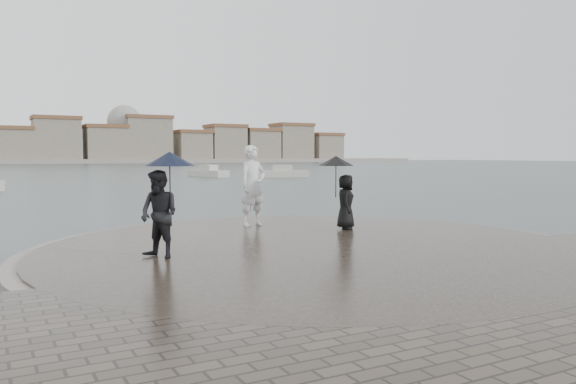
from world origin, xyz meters
TOP-DOWN VIEW (x-y plane):
  - ground at (0.00, 0.00)m, footprint 400.00×400.00m
  - kerb_ring at (0.00, 3.50)m, footprint 12.50×12.50m
  - quay_tip at (0.00, 3.50)m, footprint 11.90×11.90m
  - statue at (0.19, 7.20)m, footprint 0.92×0.71m
  - visitor_left at (-3.40, 3.60)m, footprint 1.21×1.10m
  - visitor_right at (1.94, 5.37)m, footprint 1.13×1.02m
  - boats at (9.35, 42.86)m, footprint 34.60×23.33m

SIDE VIEW (x-z plane):
  - ground at x=0.00m, z-range 0.00..0.00m
  - kerb_ring at x=0.00m, z-range 0.00..0.32m
  - quay_tip at x=0.00m, z-range 0.00..0.36m
  - boats at x=9.35m, z-range -0.37..1.13m
  - visitor_left at x=-3.40m, z-range 0.42..2.46m
  - visitor_right at x=1.94m, z-range 0.49..2.44m
  - statue at x=0.19m, z-range 0.36..2.61m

